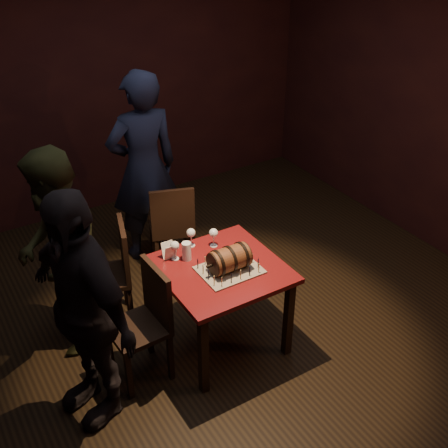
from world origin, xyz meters
The scene contains 16 objects.
room_shell centered at (0.00, 0.00, 1.40)m, with size 5.04×5.04×2.80m.
pub_table centered at (-0.12, -0.19, 0.64)m, with size 0.90×0.90×0.75m.
cake_board centered at (-0.09, -0.27, 0.76)m, with size 0.45×0.35×0.01m, color gray.
barrel_cake centered at (-0.09, -0.27, 0.86)m, with size 0.35×0.20×0.20m.
birthday_candles centered at (-0.09, -0.26, 0.80)m, with size 0.40×0.30×0.09m.
wine_glass_left centered at (-0.36, 0.08, 0.87)m, with size 0.07×0.07×0.16m.
wine_glass_mid centered at (-0.17, 0.18, 0.87)m, with size 0.07×0.07×0.16m.
wine_glass_right centered at (-0.02, 0.08, 0.87)m, with size 0.07×0.07×0.16m.
pint_of_ale centered at (-0.29, 0.03, 0.82)m, with size 0.07×0.07×0.15m.
menu_card centered at (-0.40, 0.12, 0.81)m, with size 0.10×0.05×0.13m, color white, non-canonical shape.
chair_back centered at (0.01, 0.90, 0.52)m, with size 0.51×0.51×0.93m.
chair_left_rear centered at (-0.72, 0.52, 0.52)m, with size 0.50×0.50×0.93m.
chair_left_front centered at (-0.75, -0.17, 0.52)m, with size 0.42×0.42×0.93m.
person_back centered at (-0.05, 1.32, 0.94)m, with size 0.69×0.45×1.88m, color #1A1E35.
person_left_rear centered at (-1.14, 0.48, 0.84)m, with size 0.82×0.64×1.68m, color #34361B.
person_left_front centered at (-1.22, -0.28, 0.88)m, with size 1.03×0.43×1.76m, color black.
Camera 1 is at (-1.91, -3.16, 3.24)m, focal length 45.00 mm.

